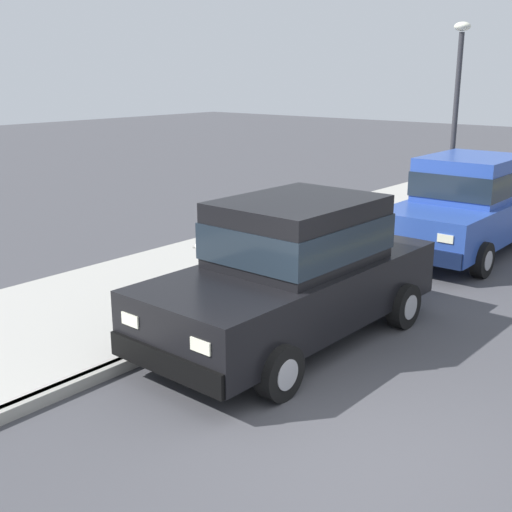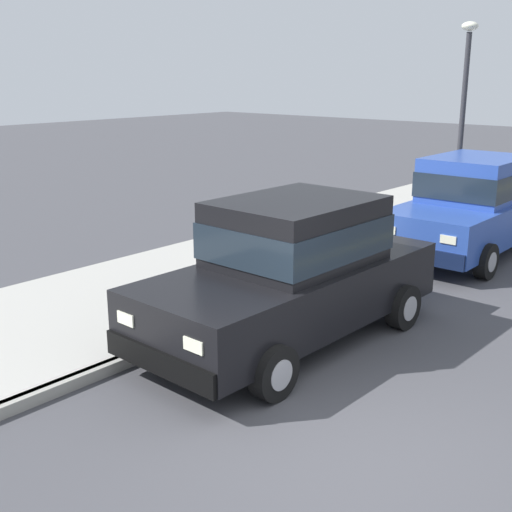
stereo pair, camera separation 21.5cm
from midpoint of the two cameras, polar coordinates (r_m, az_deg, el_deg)
ground_plane at (r=6.57m, az=8.92°, el=-16.45°), size 80.00×80.00×0.00m
curb at (r=8.41m, az=-10.23°, el=-8.47°), size 0.16×64.00×0.14m
sidewalk at (r=9.77m, az=-17.09°, el=-5.44°), size 3.60×64.00×0.14m
car_black_sedan at (r=8.58m, az=2.69°, el=-1.20°), size 2.08×4.62×1.92m
car_blue_sedan at (r=13.54m, az=17.55°, el=4.36°), size 2.07×4.62×1.92m
dog_white at (r=11.57m, az=-4.45°, el=0.37°), size 0.73×0.35×0.49m
street_lamp at (r=15.81m, az=16.73°, el=12.99°), size 0.36×0.36×4.42m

